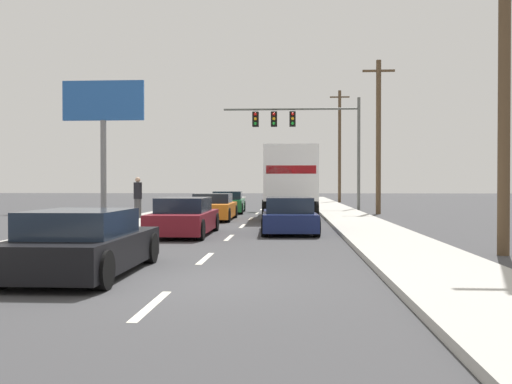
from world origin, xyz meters
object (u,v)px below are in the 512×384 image
object	(u,v)px
pedestrian_near_corner	(138,197)
roadside_billboard	(103,115)
car_orange	(213,208)
box_truck	(289,179)
car_maroon	(184,218)
car_black	(84,244)
traffic_signal_mast	(297,126)
car_green	(228,203)
car_navy	(289,216)
utility_pole_near	(504,47)
utility_pole_mid	(378,135)
utility_pole_far	(340,145)

from	to	relation	value
pedestrian_near_corner	roadside_billboard	bearing A→B (deg)	117.36
car_orange	box_truck	bearing A→B (deg)	27.85
car_maroon	car_black	world-z (taller)	car_maroon
traffic_signal_mast	pedestrian_near_corner	world-z (taller)	traffic_signal_mast
car_green	pedestrian_near_corner	world-z (taller)	pedestrian_near_corner
traffic_signal_mast	roadside_billboard	xyz separation A→B (m)	(-11.96, -2.62, 0.47)
car_navy	utility_pole_near	xyz separation A→B (m)	(5.09, -6.04, 4.35)
car_navy	box_truck	bearing A→B (deg)	90.01
car_black	utility_pole_mid	distance (m)	24.04
car_orange	roadside_billboard	size ratio (longest dim) A/B	0.56
traffic_signal_mast	car_green	bearing A→B (deg)	-137.30
utility_pole_near	pedestrian_near_corner	distance (m)	17.34
car_orange	car_maroon	distance (m)	7.97
car_orange	car_black	distance (m)	16.24
traffic_signal_mast	car_navy	bearing A→B (deg)	-91.66
car_orange	utility_pole_far	bearing A→B (deg)	72.78
traffic_signal_mast	utility_pole_near	size ratio (longest dim) A/B	0.93
car_maroon	car_navy	distance (m)	3.66
car_green	car_black	world-z (taller)	car_green
traffic_signal_mast	utility_pole_mid	bearing A→B (deg)	-45.96
car_orange	utility_pole_mid	distance (m)	11.07
car_green	roadside_billboard	distance (m)	9.56
car_navy	roadside_billboard	distance (m)	19.31
car_orange	car_navy	bearing A→B (deg)	-62.00
car_navy	car_green	bearing A→B (deg)	105.14
car_orange	traffic_signal_mast	xyz separation A→B (m)	(4.09, 10.45, 4.88)
car_black	utility_pole_near	world-z (taller)	utility_pole_near
car_orange	box_truck	size ratio (longest dim) A/B	0.54
car_maroon	car_orange	bearing A→B (deg)	90.97
car_green	box_truck	world-z (taller)	box_truck
car_green	utility_pole_far	world-z (taller)	utility_pole_far
box_truck	utility_pole_far	world-z (taller)	utility_pole_far
car_navy	car_maroon	bearing A→B (deg)	-160.68
car_green	car_orange	world-z (taller)	car_green
box_truck	car_navy	world-z (taller)	box_truck
utility_pole_far	roadside_billboard	xyz separation A→B (m)	(-16.05, -18.56, 0.61)
traffic_signal_mast	utility_pole_far	world-z (taller)	utility_pole_far
car_green	car_navy	size ratio (longest dim) A/B	0.99
roadside_billboard	car_navy	bearing A→B (deg)	-51.85
car_black	box_truck	distance (m)	18.58
car_maroon	traffic_signal_mast	xyz separation A→B (m)	(3.95, 18.42, 4.86)
car_green	box_truck	bearing A→B (deg)	-52.65
utility_pole_near	roadside_billboard	bearing A→B (deg)	128.74
car_orange	car_black	size ratio (longest dim) A/B	1.07
car_orange	utility_pole_mid	bearing A→B (deg)	34.03
car_green	car_orange	distance (m)	6.65
box_truck	pedestrian_near_corner	world-z (taller)	box_truck
traffic_signal_mast	car_orange	bearing A→B (deg)	-111.37
utility_pole_near	car_black	bearing A→B (deg)	-158.77
box_truck	car_green	bearing A→B (deg)	127.35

